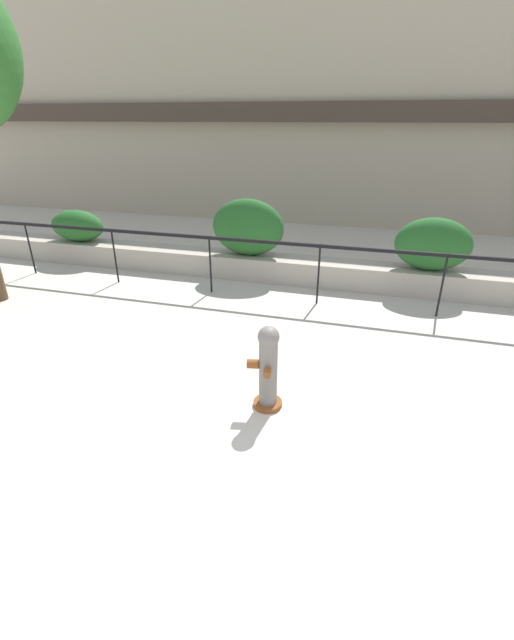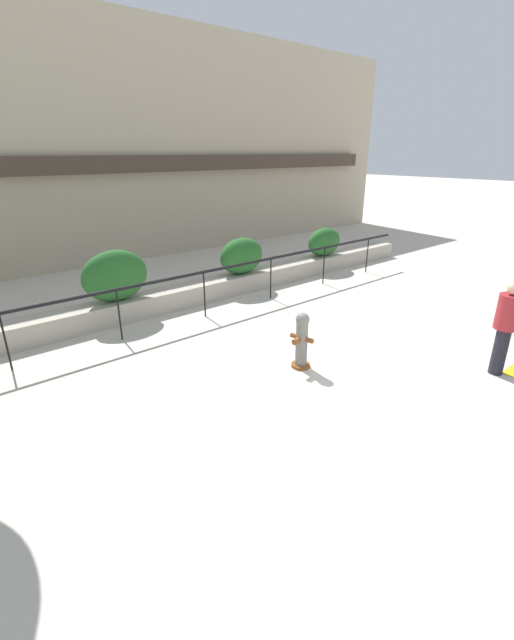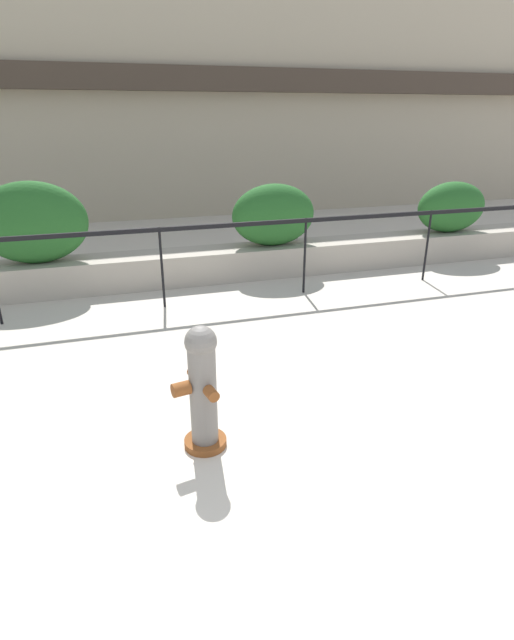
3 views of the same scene
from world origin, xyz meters
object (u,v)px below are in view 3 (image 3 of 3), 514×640
hedge_bush_2 (274,215)px  hedge_bush_3 (451,207)px  hedge_bush_1 (33,223)px  fire_hydrant (202,388)px

hedge_bush_2 → hedge_bush_3: bearing=0.0°
hedge_bush_1 → hedge_bush_2: 3.71m
hedge_bush_2 → hedge_bush_3: (3.50, 0.00, -0.05)m
hedge_bush_3 → hedge_bush_2: bearing=180.0°
hedge_bush_1 → hedge_bush_3: bearing=0.0°
hedge_bush_2 → hedge_bush_1: bearing=180.0°
hedge_bush_1 → hedge_bush_2: hedge_bush_1 is taller
hedge_bush_3 → fire_hydrant: hedge_bush_3 is taller
hedge_bush_1 → hedge_bush_3: hedge_bush_1 is taller
hedge_bush_1 → fire_hydrant: (1.60, -4.46, -0.55)m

